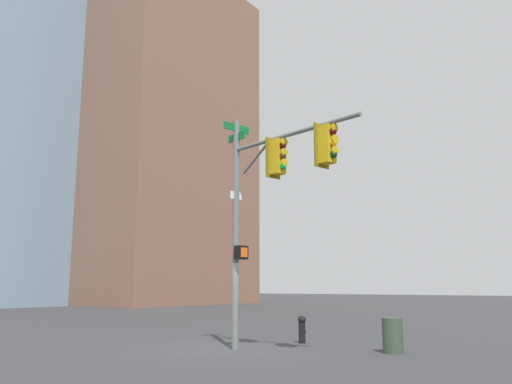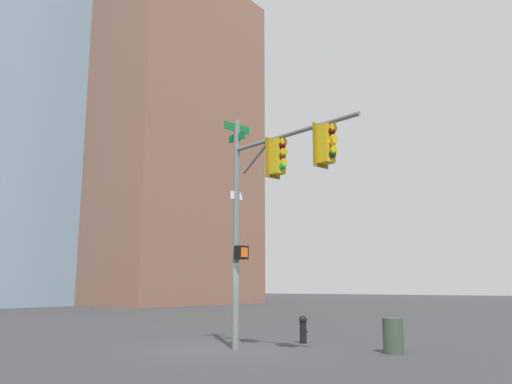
% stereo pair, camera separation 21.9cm
% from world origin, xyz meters
% --- Properties ---
extents(ground_plane, '(200.00, 200.00, 0.00)m').
position_xyz_m(ground_plane, '(0.00, 0.00, 0.00)').
color(ground_plane, '#38383A').
extents(signal_pole_assembly, '(1.52, 4.97, 6.94)m').
position_xyz_m(signal_pole_assembly, '(-0.10, -1.85, 4.65)').
color(signal_pole_assembly, slate).
rests_on(signal_pole_assembly, ground_plane).
extents(fire_hydrant, '(0.34, 0.26, 0.87)m').
position_xyz_m(fire_hydrant, '(2.85, -1.09, 0.47)').
color(fire_hydrant, black).
rests_on(fire_hydrant, ground_plane).
extents(litter_bin, '(0.56, 0.56, 0.95)m').
position_xyz_m(litter_bin, '(2.08, -4.44, 0.47)').
color(litter_bin, '#384738').
rests_on(litter_bin, ground_plane).
extents(building_brick_nearside, '(18.34, 15.69, 35.25)m').
position_xyz_m(building_brick_nearside, '(26.86, 31.69, 17.63)').
color(building_brick_nearside, '#845B47').
rests_on(building_brick_nearside, ground_plane).
extents(building_brick_midblock, '(17.96, 14.98, 42.18)m').
position_xyz_m(building_brick_midblock, '(18.53, 43.92, 21.09)').
color(building_brick_midblock, brown).
rests_on(building_brick_midblock, ground_plane).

